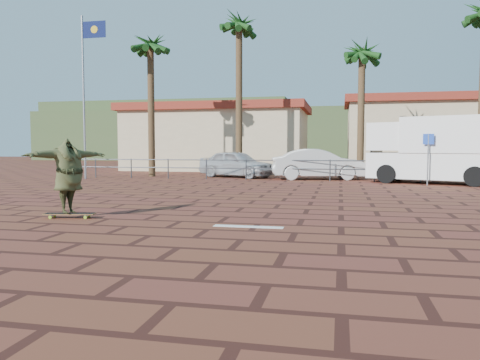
# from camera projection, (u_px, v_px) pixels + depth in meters

# --- Properties ---
(ground) EXTENTS (120.00, 120.00, 0.00)m
(ground) POSITION_uv_depth(u_px,v_px,m) (228.00, 217.00, 10.56)
(ground) COLOR #5F2A1F
(ground) RESTS_ON ground
(paint_stripe) EXTENTS (1.40, 0.22, 0.01)m
(paint_stripe) POSITION_uv_depth(u_px,v_px,m) (248.00, 227.00, 9.24)
(paint_stripe) COLOR white
(paint_stripe) RESTS_ON ground
(guardrail) EXTENTS (24.06, 0.06, 1.00)m
(guardrail) POSITION_uv_depth(u_px,v_px,m) (287.00, 166.00, 22.22)
(guardrail) COLOR #47494F
(guardrail) RESTS_ON ground
(flagpole) EXTENTS (1.30, 0.10, 8.00)m
(flagpole) POSITION_uv_depth(u_px,v_px,m) (86.00, 85.00, 23.04)
(flagpole) COLOR gray
(flagpole) RESTS_ON ground
(palm_far_left) EXTENTS (2.40, 2.40, 8.25)m
(palm_far_left) POSITION_uv_depth(u_px,v_px,m) (150.00, 48.00, 24.82)
(palm_far_left) COLOR brown
(palm_far_left) RESTS_ON ground
(palm_left) EXTENTS (2.40, 2.40, 9.45)m
(palm_left) POSITION_uv_depth(u_px,v_px,m) (239.00, 29.00, 25.26)
(palm_left) COLOR brown
(palm_left) RESTS_ON ground
(palm_center) EXTENTS (2.40, 2.40, 7.75)m
(palm_center) POSITION_uv_depth(u_px,v_px,m) (362.00, 56.00, 24.50)
(palm_center) COLOR brown
(palm_center) RESTS_ON ground
(building_west) EXTENTS (12.60, 7.60, 4.50)m
(building_west) POSITION_uv_depth(u_px,v_px,m) (219.00, 137.00, 33.12)
(building_west) COLOR beige
(building_west) RESTS_ON ground
(building_east) EXTENTS (10.60, 6.60, 5.00)m
(building_east) POSITION_uv_depth(u_px,v_px,m) (423.00, 133.00, 32.11)
(building_east) COLOR beige
(building_east) RESTS_ON ground
(hill_front) EXTENTS (70.00, 18.00, 6.00)m
(hill_front) POSITION_uv_depth(u_px,v_px,m) (321.00, 136.00, 59.12)
(hill_front) COLOR #384C28
(hill_front) RESTS_ON ground
(hill_back) EXTENTS (35.00, 14.00, 8.00)m
(hill_back) POSITION_uv_depth(u_px,v_px,m) (173.00, 131.00, 69.51)
(hill_back) COLOR #384C28
(hill_back) RESTS_ON ground
(longboard) EXTENTS (1.15, 0.46, 0.11)m
(longboard) POSITION_uv_depth(u_px,v_px,m) (70.00, 214.00, 10.37)
(longboard) COLOR olive
(longboard) RESTS_ON ground
(skateboarder) EXTENTS (1.36, 2.08, 1.66)m
(skateboarder) POSITION_uv_depth(u_px,v_px,m) (69.00, 176.00, 10.31)
(skateboarder) COLOR #424625
(skateboarder) RESTS_ON longboard
(campervan) EXTENTS (5.98, 4.09, 2.86)m
(campervan) POSITION_uv_depth(u_px,v_px,m) (438.00, 149.00, 20.27)
(campervan) COLOR white
(campervan) RESTS_ON ground
(car_silver) EXTENTS (4.47, 3.17, 1.41)m
(car_silver) POSITION_uv_depth(u_px,v_px,m) (236.00, 164.00, 24.57)
(car_silver) COLOR #B3B6BA
(car_silver) RESTS_ON ground
(car_white) EXTENTS (4.76, 2.42, 1.50)m
(car_white) POSITION_uv_depth(u_px,v_px,m) (318.00, 164.00, 22.89)
(car_white) COLOR silver
(car_white) RESTS_ON ground
(street_sign) EXTENTS (0.41, 0.21, 2.13)m
(street_sign) POSITION_uv_depth(u_px,v_px,m) (428.00, 149.00, 19.24)
(street_sign) COLOR gray
(street_sign) RESTS_ON ground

